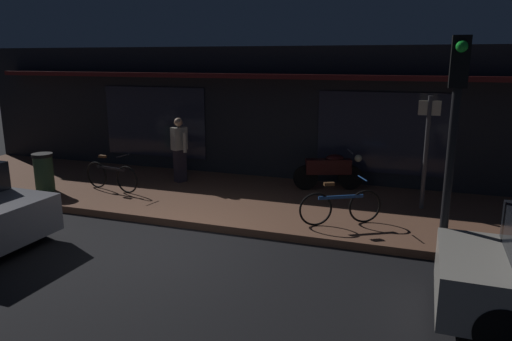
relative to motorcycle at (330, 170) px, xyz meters
The scene contains 10 objects.
ground_plane 4.78m from the motorcycle, 115.71° to the right, with size 60.00×60.00×0.00m, color black.
sidewalk_slab 2.48m from the motorcycle, 148.27° to the right, with size 18.00×4.00×0.15m, color brown.
storefront_building 3.17m from the motorcycle, 134.19° to the left, with size 18.00×3.30×3.60m.
motorcycle is the anchor object (origin of this frame).
bicycle_parked 5.32m from the motorcycle, 159.87° to the right, with size 1.64×0.43×0.91m.
bicycle_extra 2.51m from the motorcycle, 74.45° to the right, with size 1.46×0.86×0.91m.
person_photographer 3.87m from the motorcycle, behind, with size 0.58×0.44×1.67m.
sign_post 2.47m from the motorcycle, 20.78° to the right, with size 0.44×0.09×2.40m.
trash_bin 6.91m from the motorcycle, 159.43° to the right, with size 0.48×0.48×0.93m.
traffic_light_pole 5.09m from the motorcycle, 58.93° to the right, with size 0.24×0.33×3.60m.
Camera 1 is at (4.08, -6.93, 3.30)m, focal length 33.27 mm.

